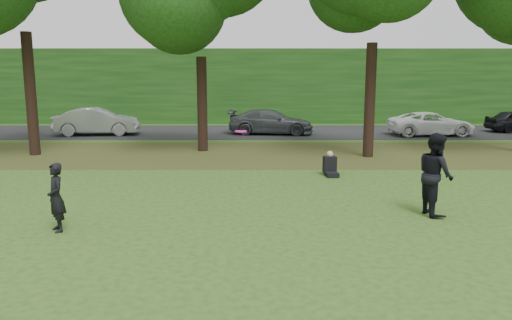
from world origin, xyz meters
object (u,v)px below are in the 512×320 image
at_px(player_left, 56,198).
at_px(player_right, 435,174).
at_px(frisbee, 241,131).
at_px(seated_person, 330,166).

relative_size(player_left, player_right, 0.75).
relative_size(player_right, frisbee, 5.28).
relative_size(player_left, seated_person, 1.83).
xyz_separation_m(frisbee, seated_person, (2.86, 5.78, -1.87)).
xyz_separation_m(player_left, frisbee, (4.04, 0.21, 1.43)).
height_order(frisbee, seated_person, frisbee).
distance_m(frisbee, seated_person, 6.72).
distance_m(player_right, frisbee, 4.97).
bearing_deg(frisbee, player_right, 13.02).
bearing_deg(player_right, frisbee, 97.24).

